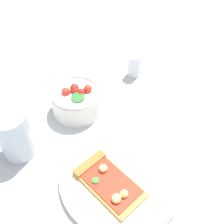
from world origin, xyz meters
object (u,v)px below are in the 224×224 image
(plate, at_px, (121,176))
(pepper_shaker, at_px, (134,64))
(paper_napkin, at_px, (195,107))
(soda_glass, at_px, (15,136))
(pizza_slice_main, at_px, (107,181))
(salad_bowl, at_px, (77,100))

(plate, bearing_deg, pepper_shaker, 121.06)
(paper_napkin, bearing_deg, soda_glass, -123.68)
(pizza_slice_main, distance_m, soda_glass, 0.22)
(soda_glass, bearing_deg, pepper_shaker, 83.12)
(pepper_shaker, bearing_deg, plate, -58.94)
(paper_napkin, height_order, pepper_shaker, pepper_shaker)
(plate, distance_m, paper_napkin, 0.29)
(salad_bowl, height_order, paper_napkin, salad_bowl)
(salad_bowl, relative_size, pepper_shaker, 1.63)
(pizza_slice_main, relative_size, soda_glass, 1.28)
(pizza_slice_main, distance_m, pepper_shaker, 0.37)
(plate, relative_size, pizza_slice_main, 1.70)
(salad_bowl, distance_m, soda_glass, 0.18)
(plate, relative_size, soda_glass, 2.18)
(paper_napkin, distance_m, pepper_shaker, 0.21)
(soda_glass, xyz_separation_m, pepper_shaker, (0.05, 0.38, -0.02))
(soda_glass, bearing_deg, pizza_slice_main, 14.42)
(plate, bearing_deg, paper_napkin, 85.04)
(plate, height_order, paper_napkin, plate)
(salad_bowl, height_order, pepper_shaker, salad_bowl)
(plate, distance_m, salad_bowl, 0.23)
(salad_bowl, xyz_separation_m, pepper_shaker, (0.03, 0.20, 0.00))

